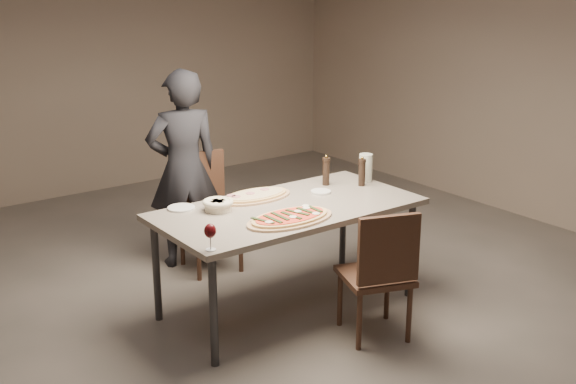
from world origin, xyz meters
TOP-DOWN VIEW (x-y plane):
  - room at (0.00, 0.00)m, footprint 7.00×7.00m
  - dining_table at (0.00, 0.00)m, footprint 1.80×0.90m
  - zucchini_pizza at (-0.16, -0.24)m, footprint 0.63×0.35m
  - ham_pizza at (-0.07, 0.28)m, footprint 0.55×0.30m
  - bread_basket at (-0.43, 0.20)m, footprint 0.21×0.21m
  - oil_dish at (0.37, 0.10)m, footprint 0.14×0.14m
  - pepper_mill_left at (0.73, 0.07)m, footprint 0.06×0.06m
  - pepper_mill_right at (0.53, 0.24)m, footprint 0.06×0.06m
  - carafe at (0.83, 0.14)m, footprint 0.10×0.10m
  - wine_glass at (-0.83, -0.38)m, footprint 0.07×0.07m
  - side_plate at (-0.61, 0.38)m, footprint 0.18×0.18m
  - chair_near at (0.19, -0.72)m, footprint 0.53×0.53m
  - chair_far at (-0.06, 1.01)m, footprint 0.49×0.49m
  - diner at (-0.18, 1.14)m, footprint 0.65×0.52m

SIDE VIEW (x-z plane):
  - chair_near at x=0.19m, z-range 0.05..0.93m
  - chair_far at x=-0.06m, z-range 0.06..0.97m
  - dining_table at x=0.00m, z-range 0.32..1.07m
  - side_plate at x=-0.61m, z-range 0.75..0.76m
  - oil_dish at x=0.37m, z-range 0.75..0.77m
  - ham_pizza at x=-0.07m, z-range 0.75..0.78m
  - zucchini_pizza at x=-0.16m, z-range 0.74..0.79m
  - diner at x=-0.18m, z-range 0.00..1.57m
  - bread_basket at x=-0.43m, z-range 0.76..0.83m
  - carafe at x=0.83m, z-range 0.75..0.96m
  - pepper_mill_left at x=0.73m, z-range 0.74..0.97m
  - pepper_mill_right at x=0.53m, z-range 0.74..0.97m
  - wine_glass at x=-0.83m, z-range 0.78..0.94m
  - room at x=0.00m, z-range -2.10..4.90m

